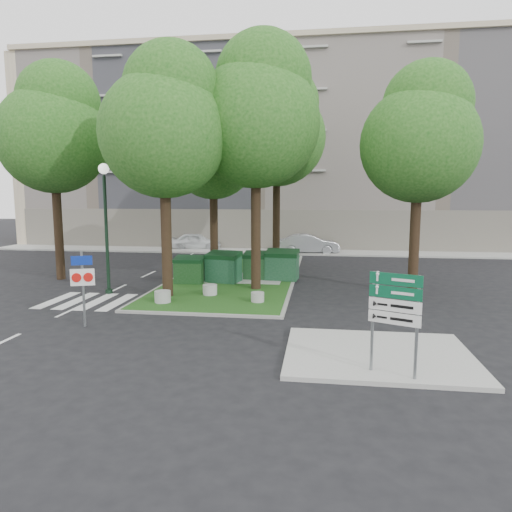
% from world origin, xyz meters
% --- Properties ---
extents(ground, '(120.00, 120.00, 0.00)m').
position_xyz_m(ground, '(0.00, 0.00, 0.00)').
color(ground, black).
rests_on(ground, ground).
extents(median_island, '(6.00, 16.00, 0.12)m').
position_xyz_m(median_island, '(0.50, 8.00, 0.06)').
color(median_island, '#154814').
rests_on(median_island, ground).
extents(median_kerb, '(6.30, 16.30, 0.10)m').
position_xyz_m(median_kerb, '(0.50, 8.00, 0.05)').
color(median_kerb, gray).
rests_on(median_kerb, ground).
extents(sidewalk_corner, '(5.00, 4.00, 0.12)m').
position_xyz_m(sidewalk_corner, '(6.50, -3.50, 0.06)').
color(sidewalk_corner, '#999993').
rests_on(sidewalk_corner, ground).
extents(building_sidewalk, '(42.00, 3.00, 0.12)m').
position_xyz_m(building_sidewalk, '(0.00, 18.50, 0.06)').
color(building_sidewalk, '#999993').
rests_on(building_sidewalk, ground).
extents(zebra_crossing, '(5.00, 3.00, 0.01)m').
position_xyz_m(zebra_crossing, '(-3.75, 1.50, 0.01)').
color(zebra_crossing, silver).
rests_on(zebra_crossing, ground).
extents(apartment_building, '(41.00, 12.00, 16.00)m').
position_xyz_m(apartment_building, '(0.00, 26.00, 8.00)').
color(apartment_building, tan).
rests_on(apartment_building, ground).
extents(tree_median_near_left, '(5.20, 5.20, 10.53)m').
position_xyz_m(tree_median_near_left, '(-1.41, 2.56, 7.32)').
color(tree_median_near_left, black).
rests_on(tree_median_near_left, ground).
extents(tree_median_near_right, '(5.60, 5.60, 11.46)m').
position_xyz_m(tree_median_near_right, '(2.09, 4.56, 7.99)').
color(tree_median_near_right, black).
rests_on(tree_median_near_right, ground).
extents(tree_median_mid, '(4.80, 4.80, 9.99)m').
position_xyz_m(tree_median_mid, '(-0.91, 9.06, 6.98)').
color(tree_median_mid, black).
rests_on(tree_median_mid, ground).
extents(tree_median_far, '(5.80, 5.80, 11.93)m').
position_xyz_m(tree_median_far, '(2.29, 12.06, 8.32)').
color(tree_median_far, black).
rests_on(tree_median_far, ground).
extents(tree_street_left, '(5.40, 5.40, 11.00)m').
position_xyz_m(tree_street_left, '(-8.41, 6.06, 7.65)').
color(tree_street_left, black).
rests_on(tree_street_left, ground).
extents(tree_street_right, '(5.00, 5.00, 10.06)m').
position_xyz_m(tree_street_right, '(9.09, 5.06, 6.98)').
color(tree_street_right, black).
rests_on(tree_street_right, ground).
extents(dumpster_a, '(1.45, 1.05, 1.31)m').
position_xyz_m(dumpster_a, '(-1.40, 5.43, 0.75)').
color(dumpster_a, black).
rests_on(dumpster_a, median_island).
extents(dumpster_b, '(1.81, 1.44, 1.50)m').
position_xyz_m(dumpster_b, '(0.20, 5.90, 0.84)').
color(dumpster_b, '#113B22').
rests_on(dumpster_b, median_island).
extents(dumpster_c, '(1.55, 1.12, 1.39)m').
position_xyz_m(dumpster_c, '(1.80, 6.96, 0.79)').
color(dumpster_c, '#103716').
rests_on(dumpster_c, median_island).
extents(dumpster_d, '(1.74, 1.29, 1.53)m').
position_xyz_m(dumpster_d, '(3.00, 6.87, 0.85)').
color(dumpster_d, '#123D21').
rests_on(dumpster_d, median_island).
extents(bollard_left, '(0.64, 0.64, 0.46)m').
position_xyz_m(bollard_left, '(-1.30, 1.30, 0.35)').
color(bollard_left, '#9B9C97').
rests_on(bollard_left, median_island).
extents(bollard_right, '(0.53, 0.53, 0.38)m').
position_xyz_m(bollard_right, '(2.43, 1.92, 0.31)').
color(bollard_right, '#999894').
rests_on(bollard_right, median_island).
extents(bollard_mid, '(0.61, 0.61, 0.44)m').
position_xyz_m(bollard_mid, '(0.23, 2.91, 0.34)').
color(bollard_mid, '#9C9E99').
rests_on(bollard_mid, median_island).
extents(litter_bin, '(0.40, 0.40, 0.70)m').
position_xyz_m(litter_bin, '(3.20, 13.22, 0.47)').
color(litter_bin, gold).
rests_on(litter_bin, median_island).
extents(street_lamp, '(0.46, 0.46, 5.71)m').
position_xyz_m(street_lamp, '(-4.41, 3.02, 3.59)').
color(street_lamp, black).
rests_on(street_lamp, ground).
extents(traffic_sign_pole, '(0.73, 0.30, 2.55)m').
position_xyz_m(traffic_sign_pole, '(-2.87, -1.93, 1.63)').
color(traffic_sign_pole, slate).
rests_on(traffic_sign_pole, ground).
extents(directional_sign, '(1.14, 0.52, 2.45)m').
position_xyz_m(directional_sign, '(6.65, -5.00, 1.75)').
color(directional_sign, slate).
rests_on(directional_sign, sidewalk_corner).
extents(car_white, '(3.98, 1.71, 1.34)m').
position_xyz_m(car_white, '(-4.94, 19.44, 0.67)').
color(car_white, white).
rests_on(car_white, ground).
extents(car_silver, '(4.60, 2.07, 1.47)m').
position_xyz_m(car_silver, '(4.04, 18.03, 0.73)').
color(car_silver, '#919498').
rests_on(car_silver, ground).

